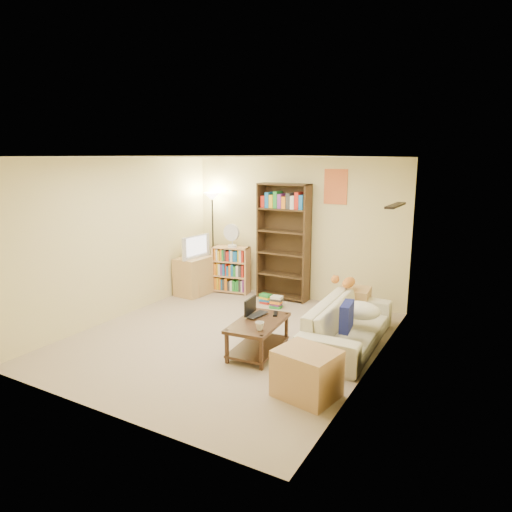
% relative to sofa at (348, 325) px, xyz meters
% --- Properties ---
extents(room, '(4.50, 4.54, 2.52)m').
position_rel_sofa_xyz_m(room, '(-1.55, -0.56, 1.33)').
color(room, '#C4A693').
rests_on(room, ground).
extents(sofa, '(2.07, 0.93, 0.59)m').
position_rel_sofa_xyz_m(sofa, '(0.00, 0.00, 0.00)').
color(sofa, beige).
rests_on(sofa, ground).
extents(navy_pillow, '(0.17, 0.40, 0.35)m').
position_rel_sofa_xyz_m(navy_pillow, '(0.11, -0.43, 0.27)').
color(navy_pillow, navy).
rests_on(navy_pillow, sofa).
extents(cream_blanket, '(0.54, 0.39, 0.23)m').
position_rel_sofa_xyz_m(cream_blanket, '(0.14, 0.05, 0.21)').
color(cream_blanket, white).
rests_on(cream_blanket, sofa).
extents(tabby_cat, '(0.46, 0.18, 0.16)m').
position_rel_sofa_xyz_m(tabby_cat, '(-0.29, 0.76, 0.37)').
color(tabby_cat, orange).
rests_on(tabby_cat, sofa).
extents(coffee_table, '(0.63, 1.02, 0.44)m').
position_rel_sofa_xyz_m(coffee_table, '(-0.93, -0.81, -0.01)').
color(coffee_table, '#422819').
rests_on(coffee_table, ground).
extents(laptop, '(0.40, 0.31, 0.03)m').
position_rel_sofa_xyz_m(laptop, '(-0.99, -0.66, 0.16)').
color(laptop, black).
rests_on(laptop, coffee_table).
extents(laptop_screen, '(0.04, 0.33, 0.22)m').
position_rel_sofa_xyz_m(laptop_screen, '(-1.13, -0.67, 0.27)').
color(laptop_screen, white).
rests_on(laptop_screen, laptop).
extents(mug, '(0.15, 0.15, 0.10)m').
position_rel_sofa_xyz_m(mug, '(-0.77, -1.07, 0.19)').
color(mug, silver).
rests_on(mug, coffee_table).
extents(tv_remote, '(0.12, 0.18, 0.02)m').
position_rel_sofa_xyz_m(tv_remote, '(-0.85, -0.48, 0.15)').
color(tv_remote, black).
rests_on(tv_remote, coffee_table).
extents(tv_stand, '(0.51, 0.68, 0.70)m').
position_rel_sofa_xyz_m(tv_stand, '(-3.25, 0.92, 0.06)').
color(tv_stand, tan).
rests_on(tv_stand, ground).
extents(television, '(0.73, 0.20, 0.41)m').
position_rel_sofa_xyz_m(television, '(-3.25, 0.92, 0.61)').
color(television, black).
rests_on(television, tv_stand).
extents(tall_bookshelf, '(0.93, 0.31, 2.06)m').
position_rel_sofa_xyz_m(tall_bookshelf, '(-1.69, 1.49, 0.80)').
color(tall_bookshelf, '#3D2917').
rests_on(tall_bookshelf, ground).
extents(short_bookshelf, '(0.72, 0.39, 0.88)m').
position_rel_sofa_xyz_m(short_bookshelf, '(-2.71, 1.36, 0.15)').
color(short_bookshelf, tan).
rests_on(short_bookshelf, ground).
extents(desk_fan, '(0.31, 0.18, 0.44)m').
position_rel_sofa_xyz_m(desk_fan, '(-2.66, 1.31, 0.82)').
color(desk_fan, white).
rests_on(desk_fan, short_bookshelf).
extents(floor_lamp, '(0.31, 0.31, 1.85)m').
position_rel_sofa_xyz_m(floor_lamp, '(-3.20, 1.49, 1.18)').
color(floor_lamp, black).
rests_on(floor_lamp, ground).
extents(side_table, '(0.51, 0.51, 0.53)m').
position_rel_sofa_xyz_m(side_table, '(-0.22, 0.95, -0.03)').
color(side_table, tan).
rests_on(side_table, ground).
extents(end_cabinet, '(0.70, 0.62, 0.51)m').
position_rel_sofa_xyz_m(end_cabinet, '(0.05, -1.52, -0.04)').
color(end_cabinet, tan).
rests_on(end_cabinet, ground).
extents(book_stacks, '(0.48, 0.28, 0.21)m').
position_rel_sofa_xyz_m(book_stacks, '(-1.67, 1.00, -0.20)').
color(book_stacks, red).
rests_on(book_stacks, ground).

